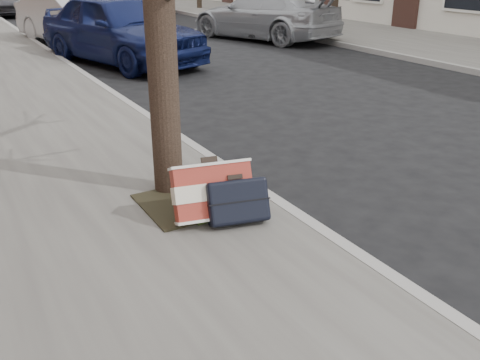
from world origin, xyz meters
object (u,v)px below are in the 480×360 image
car_near_front (120,28)px  suitcase_navy (237,201)px  suitcase_red (213,192)px  car_near_mid (76,18)px

car_near_front → suitcase_navy: bearing=-117.1°
suitcase_navy → suitcase_red: bearing=146.0°
suitcase_navy → car_near_mid: (1.58, 11.57, 0.41)m
suitcase_navy → car_near_front: size_ratio=0.12×
car_near_front → suitcase_red: bearing=-118.3°
suitcase_navy → car_near_front: 8.58m
car_near_front → car_near_mid: (-0.18, 3.18, -0.04)m
car_near_front → car_near_mid: 3.19m
suitcase_red → suitcase_navy: (0.15, -0.16, -0.05)m
car_near_mid → suitcase_navy: bearing=-110.8°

